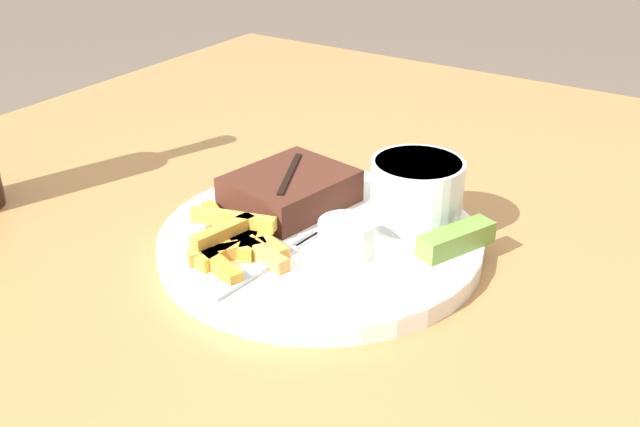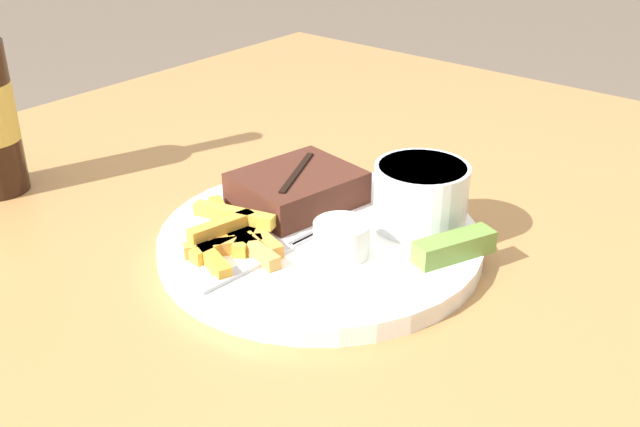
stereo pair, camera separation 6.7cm
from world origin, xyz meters
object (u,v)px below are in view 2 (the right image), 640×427
at_px(steak_portion, 297,188).
at_px(pickle_spear, 454,247).
at_px(dinner_plate, 320,242).
at_px(coleslaw_cup, 421,192).
at_px(dipping_sauce_cup, 341,237).
at_px(fork_utensil, 256,263).

distance_m(steak_portion, pickle_spear, 0.17).
bearing_deg(pickle_spear, dinner_plate, 109.05).
xyz_separation_m(coleslaw_cup, dipping_sauce_cup, (-0.09, 0.02, -0.02)).
xyz_separation_m(dinner_plate, dipping_sauce_cup, (-0.02, -0.04, 0.03)).
relative_size(steak_portion, dipping_sauce_cup, 2.61).
xyz_separation_m(dinner_plate, fork_utensil, (-0.08, 0.01, 0.01)).
relative_size(steak_portion, coleslaw_cup, 1.46).
distance_m(pickle_spear, fork_utensil, 0.17).
xyz_separation_m(dipping_sauce_cup, fork_utensil, (-0.06, 0.04, -0.01)).
bearing_deg(dipping_sauce_cup, fork_utensil, 143.18).
height_order(coleslaw_cup, dipping_sauce_cup, coleslaw_cup).
bearing_deg(coleslaw_cup, dipping_sauce_cup, 166.59).
xyz_separation_m(dinner_plate, pickle_spear, (0.04, -0.12, 0.02)).
height_order(steak_portion, coleslaw_cup, coleslaw_cup).
bearing_deg(dinner_plate, fork_utensil, 175.35).
relative_size(dinner_plate, pickle_spear, 3.80).
xyz_separation_m(coleslaw_cup, pickle_spear, (-0.03, -0.06, -0.02)).
bearing_deg(steak_portion, dipping_sauce_cup, -118.32).
relative_size(dipping_sauce_cup, pickle_spear, 0.63).
xyz_separation_m(steak_portion, fork_utensil, (-0.11, -0.05, -0.01)).
distance_m(dinner_plate, coleslaw_cup, 0.10).
relative_size(dipping_sauce_cup, fork_utensil, 0.36).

